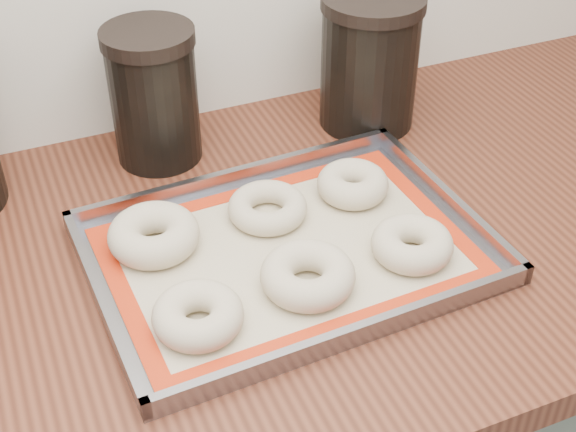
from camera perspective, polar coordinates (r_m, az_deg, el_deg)
name	(u,v)px	position (r m, az deg, el deg)	size (l,w,h in m)	color
countertop	(297,245)	(1.01, 0.64, -2.09)	(3.06, 0.68, 0.04)	#5C2D1B
baking_tray	(288,251)	(0.96, 0.00, -2.51)	(0.47, 0.35, 0.03)	gray
baking_mat	(288,252)	(0.96, 0.00, -2.61)	(0.43, 0.31, 0.00)	#C6B793
bagel_front_left	(198,315)	(0.86, -6.43, -7.03)	(0.10, 0.10, 0.04)	beige
bagel_front_mid	(308,275)	(0.90, 1.41, -4.23)	(0.11, 0.11, 0.04)	beige
bagel_front_right	(412,244)	(0.95, 8.81, -1.98)	(0.10, 0.10, 0.04)	beige
bagel_back_left	(154,235)	(0.97, -9.53, -1.32)	(0.11, 0.11, 0.04)	beige
bagel_back_mid	(267,208)	(1.00, -1.47, 0.60)	(0.10, 0.10, 0.03)	beige
bagel_back_right	(353,184)	(1.04, 4.62, 2.28)	(0.09, 0.09, 0.04)	beige
canister_mid	(154,95)	(1.10, -9.52, 8.47)	(0.12, 0.12, 0.19)	black
canister_right	(369,61)	(1.17, 5.81, 10.91)	(0.15, 0.15, 0.20)	black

